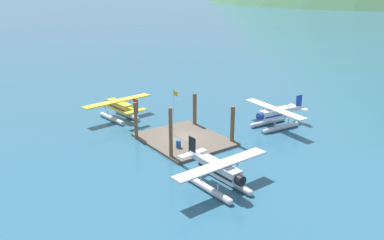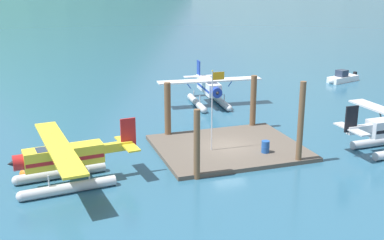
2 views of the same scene
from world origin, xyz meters
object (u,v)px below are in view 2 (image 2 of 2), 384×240
Objects in this scene: flagpole at (214,101)px; boat_white_open_east at (342,78)px; seaplane_white_bow_right at (209,90)px; mooring_buoy at (26,174)px; seaplane_yellow_port_aft at (64,162)px; fuel_drum at (265,147)px.

boat_white_open_east is at bearing 37.44° from flagpole.
seaplane_white_bow_right is 2.20× the size of boat_white_open_east.
seaplane_white_bow_right is (17.63, 13.72, 1.18)m from mooring_buoy.
fuel_drum is at bearing 2.27° from seaplane_yellow_port_aft.
mooring_buoy is 22.37m from seaplane_white_bow_right.
seaplane_yellow_port_aft is (2.33, -1.64, 1.18)m from mooring_buoy.
fuel_drum is 0.08× the size of seaplane_yellow_port_aft.
mooring_buoy is at bearing 144.94° from seaplane_yellow_port_aft.
mooring_buoy is 0.08× the size of seaplane_yellow_port_aft.
flagpole is at bearing 2.81° from mooring_buoy.
seaplane_white_bow_right reaches higher than mooring_buoy.
boat_white_open_east is (23.93, 18.32, -3.52)m from flagpole.
flagpole is 0.57× the size of seaplane_white_bow_right.
mooring_buoy is 41.59m from boat_white_open_east.
seaplane_yellow_port_aft is at bearing -35.06° from mooring_buoy.
seaplane_yellow_port_aft reaches higher than fuel_drum.
boat_white_open_east is at bearing 30.71° from seaplane_yellow_port_aft.
fuel_drum is 0.08× the size of seaplane_white_bow_right.
flagpole is at bearing 11.96° from seaplane_yellow_port_aft.
boat_white_open_east is at bearing 15.12° from seaplane_white_bow_right.
flagpole is 6.76× the size of fuel_drum.
fuel_drum is at bearing -135.72° from boat_white_open_east.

